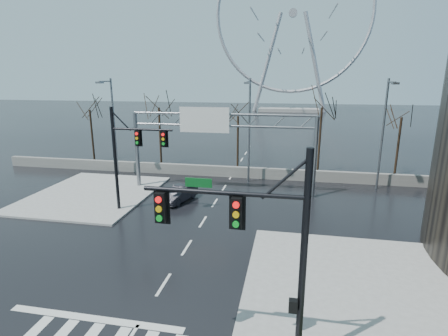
% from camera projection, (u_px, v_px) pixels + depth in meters
% --- Properties ---
extents(ground, '(260.00, 260.00, 0.00)m').
position_uv_depth(ground, '(164.00, 284.00, 17.48)').
color(ground, black).
rests_on(ground, ground).
extents(sidewalk_right_ext, '(12.00, 10.00, 0.15)m').
position_uv_depth(sidewalk_right_ext, '(366.00, 282.00, 17.54)').
color(sidewalk_right_ext, gray).
rests_on(sidewalk_right_ext, ground).
extents(sidewalk_far, '(10.00, 12.00, 0.15)m').
position_uv_depth(sidewalk_far, '(93.00, 194.00, 30.87)').
color(sidewalk_far, gray).
rests_on(sidewalk_far, ground).
extents(barrier_wall, '(52.00, 0.50, 1.10)m').
position_uv_depth(barrier_wall, '(231.00, 172.00, 36.35)').
color(barrier_wall, slate).
rests_on(barrier_wall, ground).
extents(signal_mast_near, '(5.52, 0.41, 8.00)m').
position_uv_depth(signal_mast_near, '(262.00, 240.00, 11.48)').
color(signal_mast_near, black).
rests_on(signal_mast_near, ground).
extents(signal_mast_far, '(4.72, 0.41, 8.00)m').
position_uv_depth(signal_mast_far, '(128.00, 150.00, 25.85)').
color(signal_mast_far, black).
rests_on(signal_mast_far, ground).
extents(sign_gantry, '(16.36, 0.40, 7.60)m').
position_uv_depth(sign_gantry, '(217.00, 135.00, 30.47)').
color(sign_gantry, slate).
rests_on(sign_gantry, ground).
extents(streetlight_left, '(0.50, 2.55, 10.00)m').
position_uv_depth(streetlight_left, '(112.00, 120.00, 35.46)').
color(streetlight_left, slate).
rests_on(streetlight_left, ground).
extents(streetlight_mid, '(0.50, 2.55, 10.00)m').
position_uv_depth(streetlight_mid, '(249.00, 123.00, 32.90)').
color(streetlight_mid, slate).
rests_on(streetlight_mid, ground).
extents(streetlight_right, '(0.50, 2.55, 10.00)m').
position_uv_depth(streetlight_right, '(384.00, 126.00, 30.72)').
color(streetlight_right, slate).
rests_on(streetlight_right, ground).
extents(tree_far_left, '(3.50, 3.50, 7.00)m').
position_uv_depth(tree_far_left, '(90.00, 116.00, 42.18)').
color(tree_far_left, black).
rests_on(tree_far_left, ground).
extents(tree_left, '(3.75, 3.75, 7.50)m').
position_uv_depth(tree_left, '(159.00, 114.00, 39.96)').
color(tree_left, black).
rests_on(tree_left, ground).
extents(tree_center, '(3.25, 3.25, 6.50)m').
position_uv_depth(tree_center, '(238.00, 122.00, 39.47)').
color(tree_center, black).
rests_on(tree_center, ground).
extents(tree_right, '(3.90, 3.90, 7.80)m').
position_uv_depth(tree_right, '(321.00, 115.00, 36.62)').
color(tree_right, black).
rests_on(tree_right, ground).
extents(tree_far_right, '(3.40, 3.40, 6.80)m').
position_uv_depth(tree_far_right, '(401.00, 124.00, 35.84)').
color(tree_far_right, black).
rests_on(tree_far_right, ground).
extents(ferris_wheel, '(45.00, 6.00, 50.91)m').
position_uv_depth(ferris_wheel, '(293.00, 20.00, 100.33)').
color(ferris_wheel, gray).
rests_on(ferris_wheel, ground).
extents(car, '(2.39, 4.08, 1.27)m').
position_uv_depth(car, '(180.00, 194.00, 29.11)').
color(car, black).
rests_on(car, ground).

